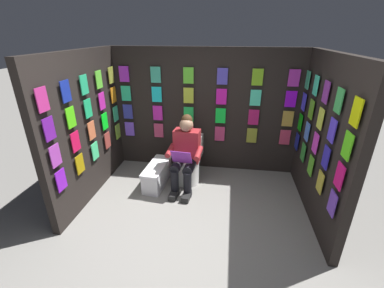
# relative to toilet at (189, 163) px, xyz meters

# --- Properties ---
(ground_plane) EXTENTS (30.00, 30.00, 0.00)m
(ground_plane) POSITION_rel_toilet_xyz_m (-0.20, 1.54, -0.33)
(ground_plane) COLOR gray
(display_wall_back) EXTENTS (3.25, 0.14, 2.12)m
(display_wall_back) POSITION_rel_toilet_xyz_m (-0.20, -0.56, 0.73)
(display_wall_back) COLOR black
(display_wall_back) RESTS_ON ground
(display_wall_left) EXTENTS (0.14, 2.05, 2.12)m
(display_wall_left) POSITION_rel_toilet_xyz_m (-1.82, 0.51, 0.73)
(display_wall_left) COLOR black
(display_wall_left) RESTS_ON ground
(display_wall_right) EXTENTS (0.14, 2.05, 2.12)m
(display_wall_right) POSITION_rel_toilet_xyz_m (1.42, 0.51, 0.73)
(display_wall_right) COLOR black
(display_wall_right) RESTS_ON ground
(toilet) EXTENTS (0.42, 0.57, 0.77)m
(toilet) POSITION_rel_toilet_xyz_m (0.00, 0.00, 0.00)
(toilet) COLOR white
(toilet) RESTS_ON ground
(person_reading) EXTENTS (0.55, 0.71, 1.19)m
(person_reading) POSITION_rel_toilet_xyz_m (0.02, 0.23, 0.27)
(person_reading) COLOR maroon
(person_reading) RESTS_ON ground
(comic_longbox_near) EXTENTS (0.33, 0.78, 0.35)m
(comic_longbox_near) POSITION_rel_toilet_xyz_m (0.49, 0.21, -0.15)
(comic_longbox_near) COLOR silver
(comic_longbox_near) RESTS_ON ground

